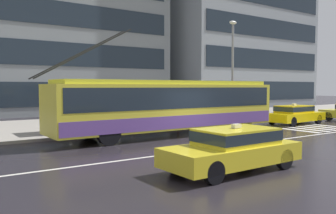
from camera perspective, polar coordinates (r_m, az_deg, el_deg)
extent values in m
plane|color=#252126|center=(16.04, 7.12, -5.71)|extent=(160.00, 160.00, 0.00)
cube|color=gray|center=(23.98, -8.23, -2.56)|extent=(80.00, 10.00, 0.14)
cube|color=beige|center=(22.03, 18.63, -3.39)|extent=(0.44, 4.40, 0.01)
cube|color=beige|center=(22.75, 19.99, -3.21)|extent=(0.44, 4.40, 0.01)
cube|color=beige|center=(23.49, 21.27, -3.03)|extent=(0.44, 4.40, 0.01)
cube|color=beige|center=(24.23, 22.47, -2.87)|extent=(0.44, 4.40, 0.01)
cube|color=beige|center=(24.99, 23.60, -2.72)|extent=(0.44, 4.40, 0.01)
cube|color=silver|center=(15.17, 10.15, -6.25)|extent=(72.00, 0.14, 0.01)
cube|color=yellow|center=(18.08, 0.42, 0.17)|extent=(12.52, 2.59, 2.21)
cube|color=yellow|center=(18.05, 0.42, 3.99)|extent=(11.77, 2.33, 0.20)
cube|color=#1E2833|center=(18.06, 0.42, 1.57)|extent=(12.02, 2.61, 1.01)
cube|color=#684695|center=(18.13, 0.42, -2.05)|extent=(12.39, 2.62, 0.62)
cube|color=#1E2833|center=(22.23, 13.57, 1.81)|extent=(0.14, 2.18, 1.10)
cube|color=black|center=(22.11, 13.33, 3.26)|extent=(0.18, 1.88, 0.28)
cylinder|color=black|center=(16.20, -14.13, 8.45)|extent=(4.41, 0.10, 2.38)
cylinder|color=black|center=(15.55, -13.20, 8.68)|extent=(4.41, 0.10, 2.38)
cylinder|color=black|center=(21.68, 7.94, -1.98)|extent=(1.04, 0.31, 1.04)
cylinder|color=black|center=(20.14, 12.16, -2.43)|extent=(1.04, 0.31, 1.04)
cylinder|color=black|center=(17.19, -12.69, -3.41)|extent=(1.04, 0.31, 1.04)
cylinder|color=black|center=(15.21, -9.58, -4.25)|extent=(1.04, 0.31, 1.04)
cylinder|color=black|center=(28.66, 24.61, -1.39)|extent=(0.21, 0.62, 0.62)
cube|color=yellow|center=(10.75, 10.32, -7.47)|extent=(4.42, 1.84, 0.55)
cube|color=yellow|center=(10.79, 11.01, -4.67)|extent=(2.40, 1.56, 0.48)
cube|color=#1E2833|center=(10.79, 11.01, -4.54)|extent=(2.44, 1.58, 0.31)
cube|color=silver|center=(10.75, 11.03, -3.03)|extent=(0.28, 0.16, 0.12)
cylinder|color=black|center=(9.25, 7.46, -10.47)|extent=(0.62, 0.21, 0.62)
cylinder|color=black|center=(10.43, 1.52, -8.87)|extent=(0.62, 0.21, 0.62)
cylinder|color=black|center=(11.38, 18.35, -8.00)|extent=(0.62, 0.21, 0.62)
cylinder|color=black|center=(12.35, 12.43, -7.02)|extent=(0.62, 0.21, 0.62)
cube|color=yellow|center=(25.02, 19.97, -1.47)|extent=(4.55, 1.94, 0.55)
cube|color=yellow|center=(24.83, 19.77, -0.31)|extent=(2.48, 1.60, 0.48)
cube|color=#1E2833|center=(24.83, 19.77, -0.26)|extent=(2.53, 1.62, 0.31)
cube|color=silver|center=(24.82, 19.79, 0.40)|extent=(0.29, 0.17, 0.12)
cylinder|color=black|center=(26.69, 20.31, -1.62)|extent=(0.63, 0.23, 0.62)
cylinder|color=black|center=(25.89, 23.18, -1.82)|extent=(0.63, 0.23, 0.62)
cylinder|color=black|center=(24.26, 16.53, -2.02)|extent=(0.63, 0.23, 0.62)
cylinder|color=black|center=(23.38, 19.57, -2.27)|extent=(0.63, 0.23, 0.62)
cylinder|color=gray|center=(19.35, -5.89, 0.08)|extent=(0.08, 0.08, 2.56)
cylinder|color=gray|center=(17.96, -15.66, -0.28)|extent=(0.08, 0.08, 2.56)
cylinder|color=gray|center=(20.70, -7.91, 0.27)|extent=(0.08, 0.08, 2.56)
cylinder|color=gray|center=(19.40, -17.11, -0.04)|extent=(0.08, 0.08, 2.56)
cube|color=#99ADB2|center=(19.98, -12.36, 0.27)|extent=(3.29, 0.04, 2.05)
cube|color=#B2B2B7|center=(19.25, -11.55, 3.95)|extent=(3.77, 1.82, 0.08)
cube|color=brown|center=(19.70, -11.91, -2.35)|extent=(2.43, 0.36, 0.08)
cylinder|color=navy|center=(20.95, -8.95, -2.03)|extent=(0.14, 0.14, 0.86)
cylinder|color=navy|center=(21.09, -8.77, -2.00)|extent=(0.14, 0.14, 0.86)
cylinder|color=#90865C|center=(20.96, -8.87, -0.07)|extent=(0.51, 0.51, 0.57)
sphere|color=tan|center=(20.95, -8.88, 0.97)|extent=(0.20, 0.20, 0.20)
cylinder|color=#534B54|center=(20.55, -13.54, -2.19)|extent=(0.14, 0.14, 0.86)
cylinder|color=#534B54|center=(20.40, -13.45, -2.23)|extent=(0.14, 0.14, 0.86)
cylinder|color=maroon|center=(20.42, -13.52, -0.18)|extent=(0.41, 0.41, 0.59)
sphere|color=tan|center=(20.40, -13.54, 0.94)|extent=(0.21, 0.21, 0.21)
cone|color=gold|center=(20.27, -13.48, 1.73)|extent=(1.52, 1.52, 0.31)
cylinder|color=#333333|center=(20.29, -13.46, 0.25)|extent=(0.02, 0.02, 0.74)
cylinder|color=black|center=(22.16, 1.66, -1.79)|extent=(0.14, 0.14, 0.80)
cylinder|color=black|center=(22.32, 1.70, -1.75)|extent=(0.14, 0.14, 0.80)
cylinder|color=#33232D|center=(22.19, 1.68, 0.04)|extent=(0.51, 0.51, 0.61)
sphere|color=tan|center=(22.17, 1.68, 1.12)|extent=(0.24, 0.24, 0.24)
cone|color=red|center=(22.04, 1.66, 1.89)|extent=(1.33, 1.33, 0.32)
cylinder|color=#333333|center=(22.06, 1.66, 0.46)|extent=(0.02, 0.02, 0.78)
cylinder|color=gray|center=(24.20, 10.42, 5.39)|extent=(0.16, 0.16, 6.54)
ellipsoid|color=silver|center=(24.56, 10.51, 13.31)|extent=(0.60, 0.32, 0.24)
cube|color=gray|center=(37.43, -22.36, 12.33)|extent=(25.87, 12.26, 17.06)
cube|color=#1E2833|center=(30.96, -19.70, 1.95)|extent=(24.32, 0.06, 2.05)
cube|color=#1E2833|center=(31.08, -19.83, 8.25)|extent=(24.32, 0.06, 2.05)
cube|color=#1E2833|center=(31.57, -19.95, 14.43)|extent=(24.32, 0.06, 2.05)
cube|color=#1E2833|center=(43.10, 15.73, 2.54)|extent=(18.83, 0.06, 2.20)
cube|color=#1E2833|center=(43.22, 15.81, 7.42)|extent=(18.83, 0.06, 2.20)
cube|color=#1E2833|center=(43.64, 15.88, 12.24)|extent=(18.83, 0.06, 2.20)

